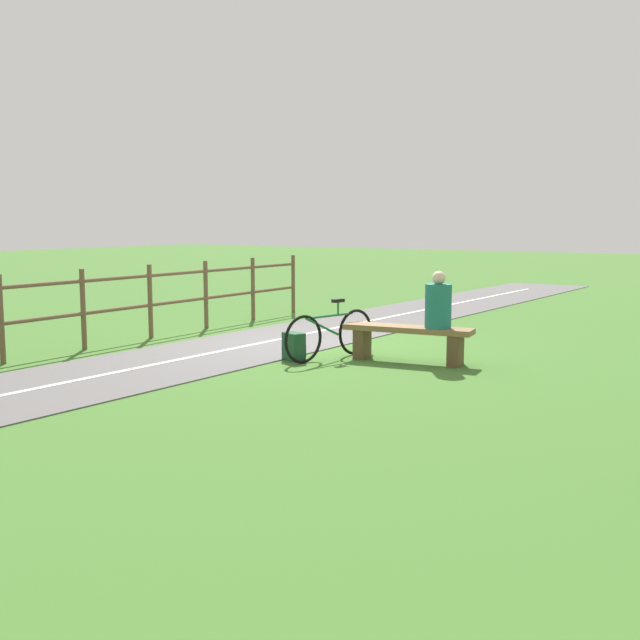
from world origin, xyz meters
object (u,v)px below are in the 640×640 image
bench (408,337)px  backpack (294,347)px  person_seated (438,304)px  bicycle (330,334)px

bench → backpack: bench is taller
person_seated → bicycle: 1.64m
bench → backpack: size_ratio=4.66×
person_seated → bicycle: size_ratio=0.47×
person_seated → backpack: (1.86, 0.87, -0.66)m
bicycle → backpack: bearing=-28.9°
bicycle → person_seated: bearing=121.8°
bicycle → backpack: (0.37, 0.40, -0.17)m
backpack → bicycle: bearing=-133.0°
bench → bicycle: 1.13m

